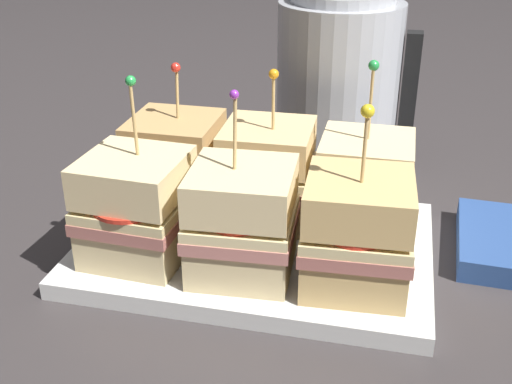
% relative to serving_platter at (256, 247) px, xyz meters
% --- Properties ---
extents(ground_plane, '(6.00, 6.00, 0.00)m').
position_rel_serving_platter_xyz_m(ground_plane, '(0.00, 0.00, -0.01)').
color(ground_plane, '#383333').
extents(serving_platter, '(0.36, 0.25, 0.02)m').
position_rel_serving_platter_xyz_m(serving_platter, '(0.00, 0.00, 0.00)').
color(serving_platter, silver).
rests_on(serving_platter, ground_plane).
extents(sandwich_front_left, '(0.10, 0.10, 0.18)m').
position_rel_serving_platter_xyz_m(sandwich_front_left, '(-0.11, -0.05, 0.06)').
color(sandwich_front_left, beige).
rests_on(sandwich_front_left, serving_platter).
extents(sandwich_front_center, '(0.10, 0.10, 0.18)m').
position_rel_serving_platter_xyz_m(sandwich_front_center, '(-0.00, -0.06, 0.06)').
color(sandwich_front_center, beige).
rests_on(sandwich_front_center, serving_platter).
extents(sandwich_front_right, '(0.10, 0.10, 0.17)m').
position_rel_serving_platter_xyz_m(sandwich_front_right, '(0.11, -0.05, 0.06)').
color(sandwich_front_right, tan).
rests_on(sandwich_front_right, serving_platter).
extents(sandwich_back_left, '(0.10, 0.10, 0.17)m').
position_rel_serving_platter_xyz_m(sandwich_back_left, '(-0.10, 0.06, 0.06)').
color(sandwich_back_left, tan).
rests_on(sandwich_back_left, serving_platter).
extents(sandwich_back_center, '(0.10, 0.10, 0.17)m').
position_rel_serving_platter_xyz_m(sandwich_back_center, '(0.00, 0.05, 0.06)').
color(sandwich_back_center, '#DBB77A').
rests_on(sandwich_back_center, serving_platter).
extents(sandwich_back_right, '(0.10, 0.10, 0.18)m').
position_rel_serving_platter_xyz_m(sandwich_back_right, '(0.10, 0.05, 0.06)').
color(sandwich_back_right, beige).
rests_on(sandwich_back_right, serving_platter).
extents(kettle_steel, '(0.18, 0.16, 0.25)m').
position_rel_serving_platter_xyz_m(kettle_steel, '(0.05, 0.26, 0.10)').
color(kettle_steel, '#B7BABF').
rests_on(kettle_steel, ground_plane).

